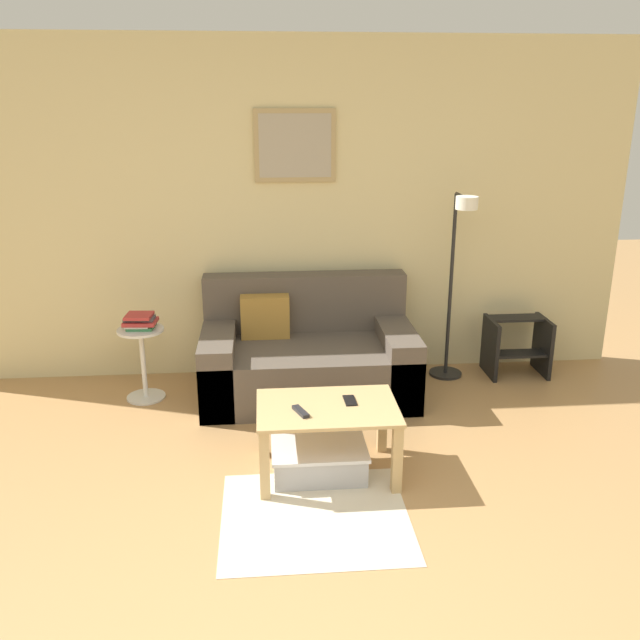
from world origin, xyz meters
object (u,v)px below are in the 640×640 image
(coffee_table, at_px, (327,420))
(floor_lamp, at_px, (456,273))
(step_stool, at_px, (517,344))
(side_table, at_px, (143,357))
(book_stack, at_px, (140,321))
(remote_control, at_px, (301,411))
(storage_bin, at_px, (319,460))
(cell_phone, at_px, (350,400))
(couch, at_px, (307,356))

(coffee_table, xyz_separation_m, floor_lamp, (1.09, 1.28, 0.53))
(coffee_table, height_order, floor_lamp, floor_lamp)
(step_stool, bearing_deg, side_table, -175.60)
(book_stack, relative_size, remote_control, 1.60)
(storage_bin, distance_m, floor_lamp, 1.89)
(storage_bin, bearing_deg, side_table, 135.27)
(cell_phone, bearing_deg, side_table, 138.86)
(floor_lamp, bearing_deg, storage_bin, -131.38)
(couch, distance_m, remote_control, 1.27)
(book_stack, bearing_deg, floor_lamp, 2.52)
(cell_phone, xyz_separation_m, step_stool, (1.51, 1.32, -0.19))
(coffee_table, height_order, remote_control, remote_control)
(storage_bin, xyz_separation_m, floor_lamp, (1.14, 1.29, 0.78))
(coffee_table, relative_size, cell_phone, 5.77)
(side_table, height_order, cell_phone, side_table)
(storage_bin, xyz_separation_m, side_table, (-1.18, 1.17, 0.23))
(remote_control, bearing_deg, coffee_table, 3.62)
(couch, distance_m, storage_bin, 1.21)
(coffee_table, bearing_deg, step_stool, 39.99)
(side_table, bearing_deg, remote_control, -48.99)
(side_table, relative_size, book_stack, 2.24)
(side_table, distance_m, book_stack, 0.27)
(step_stool, bearing_deg, couch, -173.17)
(couch, relative_size, floor_lamp, 1.06)
(floor_lamp, relative_size, remote_control, 9.70)
(book_stack, bearing_deg, couch, 0.17)
(floor_lamp, height_order, cell_phone, floor_lamp)
(coffee_table, xyz_separation_m, remote_control, (-0.16, -0.08, 0.10))
(storage_bin, height_order, remote_control, remote_control)
(coffee_table, distance_m, floor_lamp, 1.76)
(couch, xyz_separation_m, remote_control, (-0.12, -1.25, 0.16))
(book_stack, height_order, cell_phone, book_stack)
(book_stack, bearing_deg, coffee_table, -43.61)
(floor_lamp, xyz_separation_m, step_stool, (0.56, 0.10, -0.62))
(coffee_table, relative_size, floor_lamp, 0.56)
(storage_bin, relative_size, remote_control, 3.69)
(coffee_table, height_order, step_stool, step_stool)
(floor_lamp, distance_m, remote_control, 1.89)
(couch, relative_size, remote_control, 10.27)
(coffee_table, xyz_separation_m, side_table, (-1.23, 1.16, -0.02))
(book_stack, height_order, step_stool, book_stack)
(floor_lamp, bearing_deg, remote_control, -132.62)
(coffee_table, distance_m, storage_bin, 0.25)
(floor_lamp, xyz_separation_m, side_table, (-2.32, -0.12, -0.55))
(storage_bin, bearing_deg, cell_phone, 20.32)
(book_stack, bearing_deg, cell_phone, -39.23)
(couch, bearing_deg, storage_bin, -90.57)
(book_stack, distance_m, step_stool, 2.91)
(floor_lamp, relative_size, step_stool, 3.16)
(coffee_table, xyz_separation_m, step_stool, (1.64, 1.38, -0.09))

